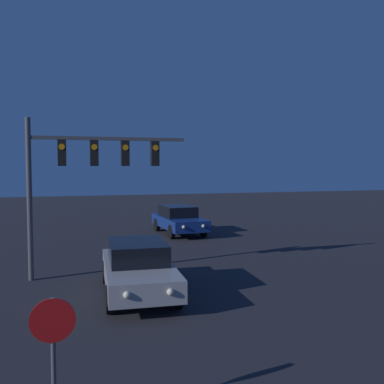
{
  "coord_description": "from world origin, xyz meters",
  "views": [
    {
      "loc": [
        -4.01,
        3.72,
        3.91
      ],
      "look_at": [
        0.0,
        17.7,
        3.0
      ],
      "focal_mm": 40.0,
      "sensor_mm": 36.0,
      "label": 1
    }
  ],
  "objects_px": {
    "car_near": "(138,267)",
    "car_far": "(179,219)",
    "stop_sign": "(53,342)",
    "traffic_signal_mast": "(84,166)"
  },
  "relations": [
    {
      "from": "car_near",
      "to": "car_far",
      "type": "bearing_deg",
      "value": -107.75
    },
    {
      "from": "car_near",
      "to": "stop_sign",
      "type": "height_order",
      "value": "stop_sign"
    },
    {
      "from": "car_near",
      "to": "stop_sign",
      "type": "distance_m",
      "value": 6.87
    },
    {
      "from": "car_near",
      "to": "car_far",
      "type": "xyz_separation_m",
      "value": [
        4.02,
        10.8,
        0.0
      ]
    },
    {
      "from": "car_near",
      "to": "traffic_signal_mast",
      "type": "bearing_deg",
      "value": -57.56
    },
    {
      "from": "car_near",
      "to": "car_far",
      "type": "relative_size",
      "value": 0.99
    },
    {
      "from": "car_far",
      "to": "traffic_signal_mast",
      "type": "height_order",
      "value": "traffic_signal_mast"
    },
    {
      "from": "traffic_signal_mast",
      "to": "stop_sign",
      "type": "distance_m",
      "value": 9.39
    },
    {
      "from": "car_near",
      "to": "traffic_signal_mast",
      "type": "relative_size",
      "value": 0.89
    },
    {
      "from": "car_near",
      "to": "traffic_signal_mast",
      "type": "distance_m",
      "value": 4.24
    }
  ]
}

